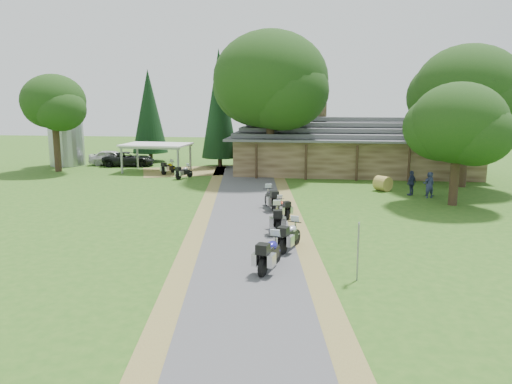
# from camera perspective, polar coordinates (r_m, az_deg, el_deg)

# --- Properties ---
(ground) EXTENTS (120.00, 120.00, 0.00)m
(ground) POSITION_cam_1_polar(r_m,az_deg,el_deg) (21.44, -1.08, -7.02)
(ground) COLOR #2A5618
(ground) RESTS_ON ground
(driveway) EXTENTS (51.95, 51.95, 0.00)m
(driveway) POSITION_cam_1_polar(r_m,az_deg,el_deg) (25.30, -0.91, -4.21)
(driveway) COLOR #414143
(driveway) RESTS_ON ground
(lodge) EXTENTS (21.40, 9.40, 4.90)m
(lodge) POSITION_cam_1_polar(r_m,az_deg,el_deg) (44.49, 11.09, 5.34)
(lodge) COLOR brown
(lodge) RESTS_ON ground
(silo) EXTENTS (3.62, 3.62, 6.62)m
(silo) POSITION_cam_1_polar(r_m,az_deg,el_deg) (51.59, -20.92, 6.53)
(silo) COLOR gray
(silo) RESTS_ON ground
(carport) EXTENTS (5.96, 4.19, 2.47)m
(carport) POSITION_cam_1_polar(r_m,az_deg,el_deg) (45.16, -11.27, 3.86)
(carport) COLOR silver
(carport) RESTS_ON ground
(car_white_sedan) EXTENTS (2.75, 5.76, 1.87)m
(car_white_sedan) POSITION_cam_1_polar(r_m,az_deg,el_deg) (50.40, -16.09, 4.01)
(car_white_sedan) COLOR silver
(car_white_sedan) RESTS_ON ground
(car_dark_suv) EXTENTS (3.11, 5.59, 2.03)m
(car_dark_suv) POSITION_cam_1_polar(r_m,az_deg,el_deg) (49.46, -14.34, 4.07)
(car_dark_suv) COLOR black
(car_dark_suv) RESTS_ON ground
(motorcycle_row_a) EXTENTS (1.15, 2.20, 1.43)m
(motorcycle_row_a) POSITION_cam_1_polar(r_m,az_deg,el_deg) (19.27, 1.62, -6.86)
(motorcycle_row_a) COLOR #211C91
(motorcycle_row_a) RESTS_ON ground
(motorcycle_row_b) EXTENTS (1.23, 2.10, 1.37)m
(motorcycle_row_b) POSITION_cam_1_polar(r_m,az_deg,el_deg) (21.81, 3.91, -4.86)
(motorcycle_row_b) COLOR #B5B7BD
(motorcycle_row_b) RESTS_ON ground
(motorcycle_row_c) EXTENTS (0.92, 2.15, 1.43)m
(motorcycle_row_c) POSITION_cam_1_polar(r_m,az_deg,el_deg) (24.70, 2.43, -2.89)
(motorcycle_row_c) COLOR #CDC20E
(motorcycle_row_c) RESTS_ON ground
(motorcycle_row_d) EXTENTS (1.18, 1.73, 1.13)m
(motorcycle_row_d) POSITION_cam_1_polar(r_m,az_deg,el_deg) (27.67, 3.08, -1.70)
(motorcycle_row_d) COLOR #B83D23
(motorcycle_row_d) RESTS_ON ground
(motorcycle_row_e) EXTENTS (1.35, 2.15, 1.40)m
(motorcycle_row_e) POSITION_cam_1_polar(r_m,az_deg,el_deg) (29.50, 1.70, -0.64)
(motorcycle_row_e) COLOR black
(motorcycle_row_e) RESTS_ON ground
(motorcycle_carport_a) EXTENTS (1.08, 1.84, 1.20)m
(motorcycle_carport_a) POSITION_cam_1_polar(r_m,az_deg,el_deg) (43.67, -9.96, 2.83)
(motorcycle_carport_a) COLOR yellow
(motorcycle_carport_a) RESTS_ON ground
(motorcycle_carport_b) EXTENTS (1.28, 1.77, 1.17)m
(motorcycle_carport_b) POSITION_cam_1_polar(r_m,az_deg,el_deg) (40.98, -8.22, 2.34)
(motorcycle_carport_b) COLOR gray
(motorcycle_carport_b) RESTS_ON ground
(person_a) EXTENTS (0.70, 0.62, 2.01)m
(person_a) POSITION_cam_1_polar(r_m,az_deg,el_deg) (34.65, 19.25, 1.00)
(person_a) COLOR navy
(person_a) RESTS_ON ground
(person_b) EXTENTS (0.64, 0.56, 1.88)m
(person_b) POSITION_cam_1_polar(r_m,az_deg,el_deg) (35.36, 19.14, 1.08)
(person_b) COLOR navy
(person_b) RESTS_ON ground
(person_c) EXTENTS (0.67, 0.69, 1.97)m
(person_c) POSITION_cam_1_polar(r_m,az_deg,el_deg) (35.17, 17.36, 1.22)
(person_c) COLOR navy
(person_c) RESTS_ON ground
(hay_bale) EXTENTS (1.43, 1.42, 1.05)m
(hay_bale) POSITION_cam_1_polar(r_m,az_deg,el_deg) (36.38, 14.30, 0.95)
(hay_bale) COLOR olive
(hay_bale) RESTS_ON ground
(sign_post) EXTENTS (0.39, 0.07, 2.18)m
(sign_post) POSITION_cam_1_polar(r_m,az_deg,el_deg) (18.44, 11.58, -6.70)
(sign_post) COLOR gray
(sign_post) RESTS_ON ground
(oak_lodge_left) EXTENTS (9.27, 9.27, 12.77)m
(oak_lodge_left) POSITION_cam_1_polar(r_m,az_deg,el_deg) (41.15, 1.66, 10.60)
(oak_lodge_left) COLOR black
(oak_lodge_left) RESTS_ON ground
(oak_lodge_right) EXTENTS (7.70, 7.70, 11.28)m
(oak_lodge_right) POSITION_cam_1_polar(r_m,az_deg,el_deg) (39.47, 22.96, 8.66)
(oak_lodge_right) COLOR black
(oak_lodge_right) RESTS_ON ground
(oak_driveway) EXTENTS (5.71, 5.71, 8.11)m
(oak_driveway) POSITION_cam_1_polar(r_m,az_deg,el_deg) (32.49, 22.01, 5.62)
(oak_driveway) COLOR black
(oak_driveway) RESTS_ON ground
(oak_silo) EXTENTS (5.50, 5.50, 9.96)m
(oak_silo) POSITION_cam_1_polar(r_m,az_deg,el_deg) (47.51, -22.04, 8.16)
(oak_silo) COLOR black
(oak_silo) RESTS_ON ground
(cedar_near) EXTENTS (3.42, 3.42, 10.92)m
(cedar_near) POSITION_cam_1_polar(r_m,az_deg,el_deg) (47.25, -4.22, 9.49)
(cedar_near) COLOR black
(cedar_near) RESTS_ON ground
(cedar_far) EXTENTS (3.56, 3.56, 9.29)m
(cedar_far) POSITION_cam_1_polar(r_m,az_deg,el_deg) (52.23, -12.11, 8.51)
(cedar_far) COLOR black
(cedar_far) RESTS_ON ground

